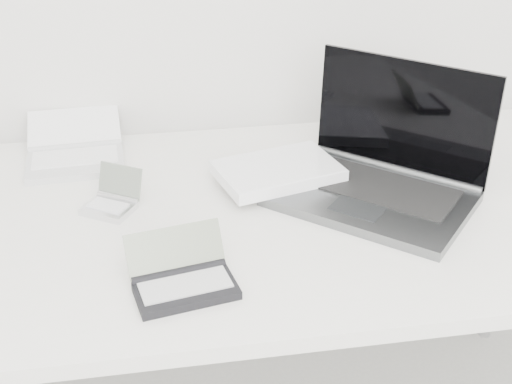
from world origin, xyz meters
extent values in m
cube|color=white|center=(0.00, 1.55, 0.71)|extent=(1.60, 0.80, 0.03)
cylinder|color=silver|center=(0.75, 1.90, 0.35)|extent=(0.04, 0.04, 0.70)
cube|color=#5C5F61|center=(0.21, 1.53, 0.74)|extent=(0.46, 0.45, 0.02)
cube|color=black|center=(0.23, 1.56, 0.75)|extent=(0.33, 0.32, 0.00)
cube|color=black|center=(0.30, 1.64, 0.87)|extent=(0.30, 0.27, 0.24)
cylinder|color=#5C5F61|center=(0.30, 1.63, 0.75)|extent=(0.30, 0.26, 0.02)
cube|color=#393B3E|center=(0.17, 1.48, 0.75)|extent=(0.12, 0.12, 0.00)
cube|color=white|center=(0.04, 1.64, 0.76)|extent=(0.28, 0.22, 0.03)
cube|color=white|center=(0.04, 1.64, 0.78)|extent=(0.28, 0.22, 0.00)
cube|color=silver|center=(-0.39, 1.80, 0.74)|extent=(0.22, 0.16, 0.02)
cube|color=silver|center=(-0.39, 1.81, 0.75)|extent=(0.19, 0.10, 0.00)
cube|color=white|center=(-0.40, 1.94, 0.77)|extent=(0.22, 0.14, 0.05)
cylinder|color=silver|center=(-0.39, 1.87, 0.75)|extent=(0.21, 0.03, 0.02)
cube|color=silver|center=(-0.32, 1.58, 0.74)|extent=(0.12, 0.11, 0.01)
cube|color=silver|center=(-0.32, 1.58, 0.74)|extent=(0.09, 0.07, 0.00)
cube|color=gray|center=(-0.29, 1.63, 0.78)|extent=(0.09, 0.07, 0.07)
cylinder|color=silver|center=(-0.30, 1.62, 0.74)|extent=(0.09, 0.06, 0.01)
cube|color=black|center=(-0.18, 1.29, 0.74)|extent=(0.18, 0.12, 0.02)
cube|color=#A5A5A5|center=(-0.19, 1.29, 0.75)|extent=(0.16, 0.09, 0.00)
cube|color=gray|center=(-0.20, 1.35, 0.78)|extent=(0.17, 0.07, 0.07)
cylinder|color=black|center=(-0.19, 1.33, 0.75)|extent=(0.16, 0.05, 0.02)
camera|label=1|loc=(-0.23, 0.33, 1.46)|focal=50.00mm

